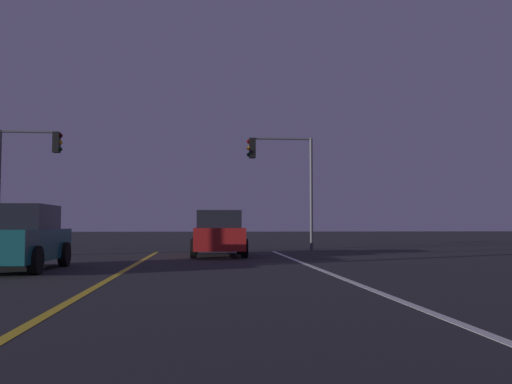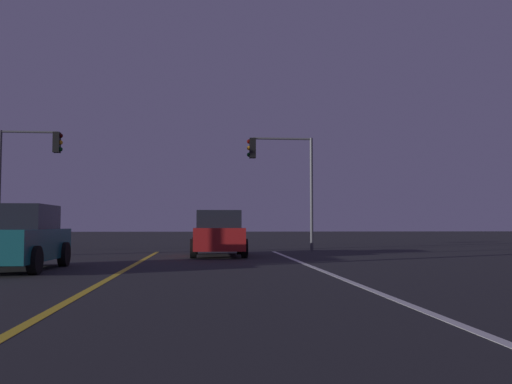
% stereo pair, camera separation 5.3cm
% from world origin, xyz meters
% --- Properties ---
extents(lane_edge_right, '(0.16, 32.39, 0.01)m').
position_xyz_m(lane_edge_right, '(5.05, 10.19, 0.00)').
color(lane_edge_right, silver).
rests_on(lane_edge_right, ground).
extents(lane_center_divider, '(0.16, 32.39, 0.01)m').
position_xyz_m(lane_center_divider, '(0.00, 10.19, 0.00)').
color(lane_center_divider, gold).
rests_on(lane_center_divider, ground).
extents(car_ahead_far, '(2.02, 4.30, 1.70)m').
position_xyz_m(car_ahead_far, '(2.55, 22.96, 0.82)').
color(car_ahead_far, black).
rests_on(car_ahead_far, ground).
extents(car_oncoming, '(2.02, 4.30, 1.70)m').
position_xyz_m(car_oncoming, '(-2.81, 16.82, 0.82)').
color(car_oncoming, black).
rests_on(car_oncoming, ground).
extents(traffic_light_near_right, '(3.03, 0.36, 5.15)m').
position_xyz_m(traffic_light_near_right, '(5.42, 26.89, 3.83)').
color(traffic_light_near_right, '#4C4C51').
rests_on(traffic_light_near_right, ground).
extents(traffic_light_near_left, '(2.72, 0.36, 5.29)m').
position_xyz_m(traffic_light_near_left, '(-5.60, 26.89, 3.92)').
color(traffic_light_near_left, '#4C4C51').
rests_on(traffic_light_near_left, ground).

